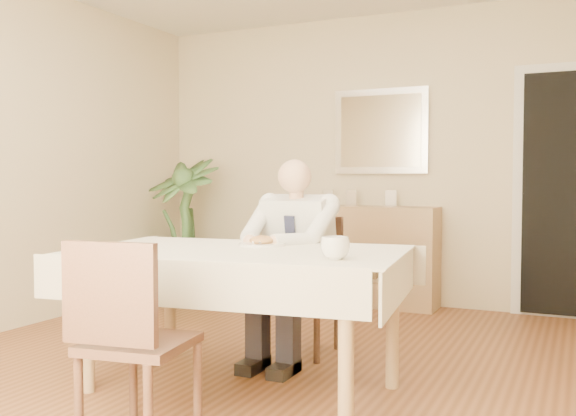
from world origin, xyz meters
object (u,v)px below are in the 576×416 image
at_px(chair_near, 127,332).
at_px(sideboard, 375,256).
at_px(coffee_mug, 335,248).
at_px(potted_palm, 183,228).
at_px(dining_table, 241,265).
at_px(chair_far, 307,275).
at_px(seated_man, 288,250).

height_order(chair_near, sideboard, sideboard).
xyz_separation_m(coffee_mug, potted_palm, (-2.40, 2.30, -0.15)).
xyz_separation_m(dining_table, sideboard, (-0.03, 2.49, -0.23)).
xyz_separation_m(chair_far, potted_palm, (-1.80, 1.23, 0.17)).
relative_size(chair_far, seated_man, 0.70).
relative_size(dining_table, coffee_mug, 13.69).
bearing_deg(potted_palm, coffee_mug, -43.74).
relative_size(chair_far, sideboard, 0.80).
relative_size(dining_table, chair_near, 2.09).
bearing_deg(chair_near, coffee_mug, 36.68).
height_order(chair_far, chair_near, same).
xyz_separation_m(chair_near, coffee_mug, (0.67, 0.66, 0.31)).
bearing_deg(sideboard, chair_far, -88.57).
xyz_separation_m(chair_near, seated_man, (0.07, 1.44, 0.20)).
distance_m(dining_table, seated_man, 0.59).
distance_m(coffee_mug, potted_palm, 3.32).
bearing_deg(chair_far, seated_man, -91.98).
height_order(chair_far, seated_man, seated_man).
xyz_separation_m(seated_man, coffee_mug, (0.60, -0.78, 0.11)).
bearing_deg(coffee_mug, chair_far, 119.39).
distance_m(chair_far, seated_man, 0.35).
xyz_separation_m(dining_table, coffee_mug, (0.60, -0.18, 0.14)).
height_order(dining_table, chair_far, chair_far).
bearing_deg(dining_table, chair_near, -101.51).
xyz_separation_m(chair_far, chair_near, (-0.07, -1.73, -0.00)).
bearing_deg(chair_near, seated_man, 79.07).
relative_size(chair_near, seated_man, 0.70).
xyz_separation_m(dining_table, chair_far, (-0.00, 0.88, -0.18)).
xyz_separation_m(chair_far, coffee_mug, (0.60, -1.06, 0.31)).
bearing_deg(chair_far, sideboard, 89.18).
distance_m(sideboard, potted_palm, 1.82).
distance_m(dining_table, potted_palm, 2.78).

